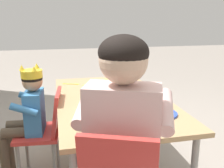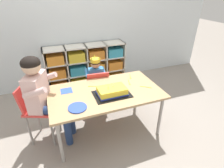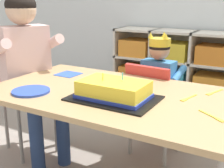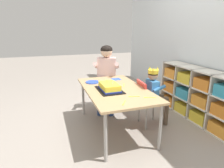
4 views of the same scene
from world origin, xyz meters
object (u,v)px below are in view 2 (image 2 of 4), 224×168
at_px(child_with_crown, 95,75).
at_px(adult_helper_seated, 43,92).
at_px(classroom_chair_blue, 97,87).
at_px(paper_plate_stack, 78,108).
at_px(birthday_cake_on_tray, 112,92).
at_px(fork_at_table_front_edge, 147,87).
at_px(fork_scattered_mid_table, 130,76).
at_px(classroom_chair_adult_side, 36,107).
at_px(fork_beside_plate_stack, 129,83).
at_px(activity_table, 105,94).
at_px(fork_by_napkin, 93,86).

bearing_deg(child_with_crown, adult_helper_seated, 38.89).
height_order(classroom_chair_blue, child_with_crown, child_with_crown).
distance_m(child_with_crown, paper_plate_stack, 0.89).
bearing_deg(birthday_cake_on_tray, fork_at_table_front_edge, 0.97).
distance_m(paper_plate_stack, fork_scattered_mid_table, 0.93).
relative_size(fork_at_table_front_edge, fork_scattered_mid_table, 0.89).
height_order(child_with_crown, classroom_chair_adult_side, child_with_crown).
bearing_deg(classroom_chair_adult_side, classroom_chair_blue, -46.29).
bearing_deg(adult_helper_seated, fork_beside_plate_stack, -68.25).
relative_size(classroom_chair_blue, fork_beside_plate_stack, 4.98).
height_order(birthday_cake_on_tray, paper_plate_stack, birthday_cake_on_tray).
bearing_deg(child_with_crown, activity_table, 91.25).
distance_m(classroom_chair_blue, adult_helper_seated, 0.85).
bearing_deg(fork_beside_plate_stack, child_with_crown, 48.61).
xyz_separation_m(activity_table, fork_by_napkin, (-0.11, 0.17, 0.05)).
height_order(adult_helper_seated, fork_at_table_front_edge, adult_helper_seated).
bearing_deg(fork_at_table_front_edge, adult_helper_seated, 25.80).
bearing_deg(activity_table, paper_plate_stack, -150.19).
bearing_deg(classroom_chair_blue, paper_plate_stack, 64.65).
bearing_deg(fork_scattered_mid_table, activity_table, 138.68).
relative_size(child_with_crown, fork_at_table_front_edge, 6.84).
bearing_deg(paper_plate_stack, activity_table, 29.81).
height_order(activity_table, fork_by_napkin, fork_by_napkin).
xyz_separation_m(paper_plate_stack, fork_beside_plate_stack, (0.73, 0.30, -0.00)).
bearing_deg(child_with_crown, fork_scattered_mid_table, 146.41).
distance_m(activity_table, adult_helper_seated, 0.70).
height_order(activity_table, classroom_chair_adult_side, classroom_chair_adult_side).
relative_size(classroom_chair_blue, fork_scattered_mid_table, 4.75).
distance_m(child_with_crown, fork_by_napkin, 0.44).
height_order(activity_table, adult_helper_seated, adult_helper_seated).
relative_size(fork_scattered_mid_table, fork_by_napkin, 1.02).
bearing_deg(classroom_chair_adult_side, fork_by_napkin, -65.65).
relative_size(activity_table, fork_beside_plate_stack, 10.00).
relative_size(activity_table, adult_helper_seated, 1.22).
height_order(fork_at_table_front_edge, fork_beside_plate_stack, same).
distance_m(classroom_chair_adult_side, adult_helper_seated, 0.24).
relative_size(classroom_chair_adult_side, adult_helper_seated, 0.69).
distance_m(activity_table, fork_scattered_mid_table, 0.51).
height_order(classroom_chair_adult_side, fork_by_napkin, classroom_chair_adult_side).
relative_size(child_with_crown, paper_plate_stack, 4.36).
relative_size(adult_helper_seated, fork_scattered_mid_table, 7.82).
bearing_deg(fork_scattered_mid_table, fork_beside_plate_stack, 170.02).
bearing_deg(fork_by_napkin, paper_plate_stack, -102.13).
xyz_separation_m(activity_table, fork_beside_plate_stack, (0.36, 0.09, 0.05)).
bearing_deg(birthday_cake_on_tray, child_with_crown, 90.76).
bearing_deg(paper_plate_stack, fork_at_table_front_edge, 8.16).
relative_size(activity_table, fork_by_napkin, 9.75).
bearing_deg(classroom_chair_adult_side, paper_plate_stack, -107.97).
distance_m(fork_beside_plate_stack, fork_by_napkin, 0.47).
bearing_deg(fork_beside_plate_stack, classroom_chair_blue, 56.29).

